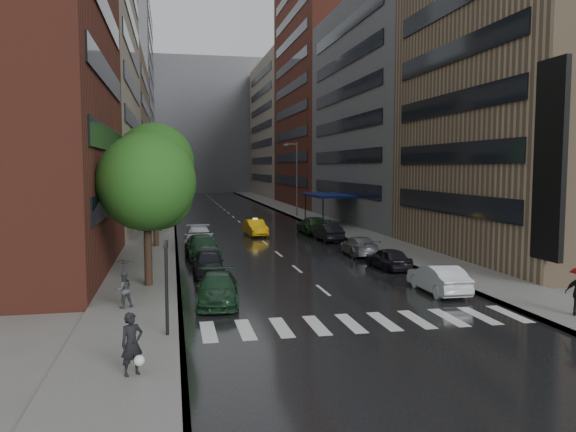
% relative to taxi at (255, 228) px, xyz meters
% --- Properties ---
extents(ground, '(220.00, 220.00, 0.00)m').
position_rel_taxi_xyz_m(ground, '(0.06, -26.99, -0.72)').
color(ground, gray).
rests_on(ground, ground).
extents(road, '(14.00, 140.00, 0.01)m').
position_rel_taxi_xyz_m(road, '(0.06, 23.01, -0.71)').
color(road, black).
rests_on(road, ground).
extents(sidewalk_left, '(4.00, 140.00, 0.15)m').
position_rel_taxi_xyz_m(sidewalk_left, '(-8.94, 23.01, -0.64)').
color(sidewalk_left, gray).
rests_on(sidewalk_left, ground).
extents(sidewalk_right, '(4.00, 140.00, 0.15)m').
position_rel_taxi_xyz_m(sidewalk_right, '(9.06, 23.01, -0.64)').
color(sidewalk_right, gray).
rests_on(sidewalk_right, ground).
extents(crosswalk, '(13.15, 2.80, 0.01)m').
position_rel_taxi_xyz_m(crosswalk, '(0.26, -28.99, -0.71)').
color(crosswalk, silver).
rests_on(crosswalk, ground).
extents(buildings_left, '(8.00, 108.00, 38.00)m').
position_rel_taxi_xyz_m(buildings_left, '(-14.94, 31.80, 15.27)').
color(buildings_left, maroon).
rests_on(buildings_left, ground).
extents(buildings_right, '(8.05, 109.10, 36.00)m').
position_rel_taxi_xyz_m(buildings_right, '(15.06, 29.71, 14.32)').
color(buildings_right, '#937A5B').
rests_on(buildings_right, ground).
extents(building_far, '(40.00, 14.00, 32.00)m').
position_rel_taxi_xyz_m(building_far, '(0.06, 91.01, 15.28)').
color(building_far, slate).
rests_on(building_far, ground).
extents(tree_near, '(4.96, 4.96, 7.91)m').
position_rel_taxi_xyz_m(tree_near, '(-8.54, -20.66, 4.69)').
color(tree_near, '#382619').
rests_on(tree_near, ground).
extents(tree_mid, '(5.94, 5.94, 9.47)m').
position_rel_taxi_xyz_m(tree_mid, '(-8.54, -6.19, 5.77)').
color(tree_mid, '#382619').
rests_on(tree_mid, ground).
extents(tree_far, '(5.68, 5.68, 9.05)m').
position_rel_taxi_xyz_m(tree_far, '(-8.54, 4.33, 5.48)').
color(tree_far, '#382619').
rests_on(tree_far, ground).
extents(taxi, '(1.88, 4.47, 1.43)m').
position_rel_taxi_xyz_m(taxi, '(0.00, 0.00, 0.00)').
color(taxi, '#FFB70D').
rests_on(taxi, ground).
extents(parked_cars_left, '(2.41, 23.40, 1.57)m').
position_rel_taxi_xyz_m(parked_cars_left, '(-5.34, -13.78, 0.03)').
color(parked_cars_left, '#193821').
rests_on(parked_cars_left, ground).
extents(parked_cars_right, '(2.26, 29.91, 1.56)m').
position_rel_taxi_xyz_m(parked_cars_right, '(5.46, -9.92, 0.00)').
color(parked_cars_right, silver).
rests_on(parked_cars_right, ground).
extents(ped_bag_walker, '(0.80, 0.70, 1.85)m').
position_rel_taxi_xyz_m(ped_bag_walker, '(-8.49, -33.34, 0.33)').
color(ped_bag_walker, black).
rests_on(ped_bag_walker, sidewalk_left).
extents(ped_black_umbrella, '(0.96, 0.98, 2.09)m').
position_rel_taxi_xyz_m(ped_black_umbrella, '(-9.39, -25.16, 0.68)').
color(ped_black_umbrella, '#424347').
rests_on(ped_black_umbrella, sidewalk_left).
extents(traffic_light, '(0.18, 0.15, 3.45)m').
position_rel_taxi_xyz_m(traffic_light, '(-7.54, -29.57, 1.51)').
color(traffic_light, black).
rests_on(traffic_light, sidewalk_left).
extents(street_lamp_left, '(1.74, 0.22, 9.00)m').
position_rel_taxi_xyz_m(street_lamp_left, '(-7.66, 3.01, 4.17)').
color(street_lamp_left, gray).
rests_on(street_lamp_left, sidewalk_left).
extents(street_lamp_right, '(1.74, 0.22, 9.00)m').
position_rel_taxi_xyz_m(street_lamp_right, '(7.78, 18.01, 4.17)').
color(street_lamp_right, gray).
rests_on(street_lamp_right, sidewalk_right).
extents(awning, '(4.00, 8.00, 3.12)m').
position_rel_taxi_xyz_m(awning, '(9.05, 8.01, 2.42)').
color(awning, navy).
rests_on(awning, sidewalk_right).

